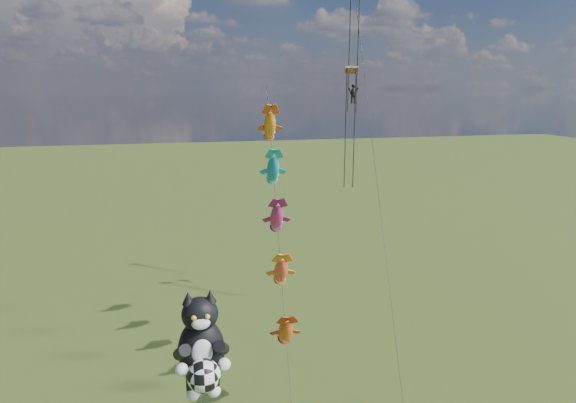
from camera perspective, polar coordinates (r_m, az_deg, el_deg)
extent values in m
ellipsoid|color=black|center=(21.44, -10.21, -16.95)|extent=(2.21, 1.91, 2.85)
ellipsoid|color=black|center=(20.57, -10.40, -12.98)|extent=(1.73, 1.61, 1.44)
cone|color=black|center=(20.24, -11.77, -11.13)|extent=(0.58, 0.58, 0.53)
cone|color=black|center=(20.27, -9.20, -10.98)|extent=(0.58, 0.58, 0.53)
ellipsoid|color=white|center=(20.11, -10.29, -14.04)|extent=(0.80, 0.50, 0.52)
ellipsoid|color=white|center=(20.73, -10.13, -17.23)|extent=(0.94, 0.49, 1.18)
sphere|color=gold|center=(19.91, -11.10, -13.42)|extent=(0.21, 0.21, 0.21)
sphere|color=gold|center=(19.93, -9.52, -13.32)|extent=(0.21, 0.21, 0.21)
sphere|color=white|center=(20.74, -12.50, -18.90)|extent=(0.53, 0.53, 0.53)
sphere|color=white|center=(20.79, -7.57, -18.59)|extent=(0.53, 0.53, 0.53)
sphere|color=white|center=(22.34, -11.20, -21.45)|extent=(0.57, 0.57, 0.57)
sphere|color=white|center=(22.36, -8.76, -21.30)|extent=(0.57, 0.57, 0.57)
sphere|color=white|center=(20.64, -9.96, -19.68)|extent=(1.35, 1.35, 1.35)
cylinder|color=black|center=(28.42, -1.13, -4.51)|extent=(1.74, 15.75, 18.43)
ellipsoid|color=orange|center=(26.81, -0.29, -15.06)|extent=(1.02, 2.21, 2.31)
ellipsoid|color=red|center=(27.73, -0.84, -8.20)|extent=(1.02, 2.21, 2.31)
ellipsoid|color=#D83378|center=(29.02, -1.33, -1.87)|extent=(1.02, 2.21, 2.31)
ellipsoid|color=blue|center=(30.63, -1.78, 3.87)|extent=(1.02, 2.21, 2.31)
ellipsoid|color=#F2AD19|center=(32.52, -2.18, 8.98)|extent=(1.02, 2.21, 2.31)
cylinder|color=black|center=(32.17, 10.38, 3.34)|extent=(2.74, 16.88, 24.94)
cube|color=green|center=(36.89, 7.52, 15.20)|extent=(1.06, 0.75, 0.56)
cylinder|color=black|center=(36.88, 6.82, 8.24)|extent=(0.08, 0.08, 8.97)
cylinder|color=black|center=(37.12, 7.80, 8.24)|extent=(0.08, 0.08, 8.97)
cylinder|color=black|center=(39.99, 7.26, 16.81)|extent=(0.08, 0.08, 9.17)
cylinder|color=black|center=(40.23, 8.21, 16.76)|extent=(0.08, 0.08, 9.17)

